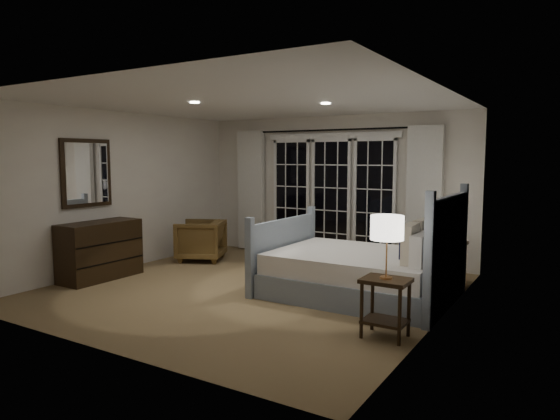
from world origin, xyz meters
The scene contains 20 objects.
floor centered at (0.00, 0.00, 0.00)m, with size 5.00×5.00×0.00m, color olive.
ceiling centered at (0.00, 0.00, 2.50)m, with size 5.00×5.00×0.00m, color silver.
wall_left centered at (-2.50, 0.00, 1.25)m, with size 0.02×5.00×2.50m, color silver.
wall_right centered at (2.50, 0.00, 1.25)m, with size 0.02×5.00×2.50m, color silver.
wall_back centered at (0.00, 2.50, 1.25)m, with size 5.00×0.02×2.50m, color silver.
wall_front centered at (0.00, -2.50, 1.25)m, with size 5.00×0.02×2.50m, color silver.
french_doors centered at (0.00, 2.46, 1.09)m, with size 2.50×0.04×2.20m.
curtain_rod centered at (0.00, 2.40, 2.25)m, with size 0.03×0.03×3.50m, color black.
curtain_left centered at (-1.65, 2.38, 1.15)m, with size 0.55×0.10×2.25m, color silver.
curtain_right centered at (1.65, 2.38, 1.15)m, with size 0.55×0.10×2.25m, color silver.
downlight_a centered at (0.80, 0.60, 2.49)m, with size 0.12×0.12×0.01m, color white.
downlight_b centered at (-0.60, -0.40, 2.49)m, with size 0.12×0.12×0.01m, color white.
bed centered at (1.41, 0.46, 0.34)m, with size 2.29×1.65×1.34m.
nightstand_left centered at (2.17, -0.81, 0.39)m, with size 0.46×0.36×0.59m.
nightstand_right centered at (2.22, 1.62, 0.40)m, with size 0.47×0.38×0.62m.
lamp_left centered at (2.17, -0.81, 1.09)m, with size 0.32×0.32×0.62m.
lamp_right centered at (2.22, 1.62, 1.06)m, with size 0.29×0.29×0.56m.
armchair centered at (-1.84, 1.12, 0.35)m, with size 0.75×0.77×0.70m, color brown.
dresser centered at (-2.23, -0.67, 0.42)m, with size 0.51×1.19×0.85m.
mirror centered at (-2.47, -0.67, 1.55)m, with size 0.05×0.85×1.00m.
Camera 1 is at (3.78, -5.44, 1.78)m, focal length 32.00 mm.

